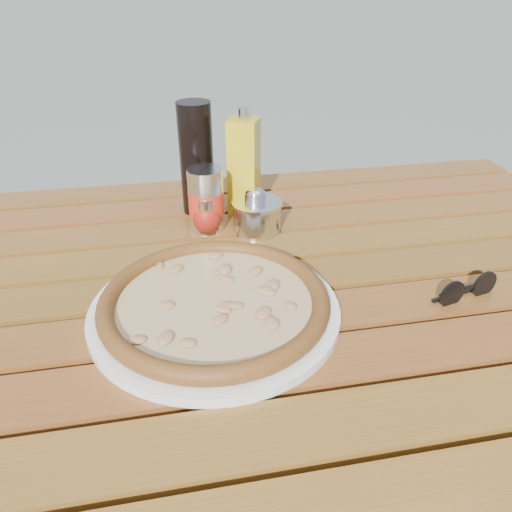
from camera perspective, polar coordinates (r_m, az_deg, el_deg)
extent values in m
cube|color=#3A1E0D|center=(1.55, 21.13, -4.67)|extent=(0.06, 0.06, 0.70)
cube|color=#381D0C|center=(0.84, 0.26, -5.42)|extent=(1.36, 0.86, 0.04)
cube|color=#58350F|center=(0.60, 6.28, -19.59)|extent=(1.40, 0.09, 0.03)
cube|color=#56290F|center=(0.66, 3.75, -13.04)|extent=(1.40, 0.09, 0.03)
cube|color=#542B0E|center=(0.74, 1.81, -7.73)|extent=(1.40, 0.09, 0.03)
cube|color=#512F0E|center=(0.82, 0.27, -3.42)|extent=(1.40, 0.09, 0.03)
cube|color=#53320E|center=(0.90, -0.98, 0.09)|extent=(1.40, 0.09, 0.03)
cube|color=#572E0F|center=(0.99, -2.01, 3.00)|extent=(1.40, 0.09, 0.03)
cube|color=#5B2A10|center=(1.08, -2.87, 5.43)|extent=(1.40, 0.09, 0.03)
cube|color=#532C0E|center=(1.17, -3.61, 7.47)|extent=(1.40, 0.09, 0.03)
cylinder|color=white|center=(0.73, -4.72, -6.17)|extent=(0.47, 0.47, 0.01)
cylinder|color=beige|center=(0.72, -4.76, -5.41)|extent=(0.39, 0.39, 0.01)
torus|color=black|center=(0.72, -4.77, -5.08)|extent=(0.42, 0.42, 0.03)
ellipsoid|color=#B32314|center=(0.94, -5.63, 4.38)|extent=(0.07, 0.07, 0.06)
cylinder|color=white|center=(0.92, -5.73, 6.21)|extent=(0.05, 0.05, 0.02)
ellipsoid|color=silver|center=(0.92, -5.76, 6.72)|extent=(0.05, 0.05, 0.02)
ellipsoid|color=#3C411A|center=(0.95, -0.09, 4.93)|extent=(0.07, 0.07, 0.06)
cylinder|color=silver|center=(0.94, -0.10, 6.75)|extent=(0.05, 0.05, 0.02)
ellipsoid|color=white|center=(0.94, -0.10, 7.25)|extent=(0.04, 0.04, 0.02)
cylinder|color=black|center=(1.00, -6.81, 10.98)|extent=(0.07, 0.07, 0.22)
cylinder|color=silver|center=(0.94, -5.71, 6.44)|extent=(0.09, 0.09, 0.12)
cylinder|color=red|center=(0.94, -5.69, 6.16)|extent=(0.09, 0.09, 0.04)
cube|color=gold|center=(0.99, -1.38, 10.10)|extent=(0.07, 0.07, 0.19)
cylinder|color=silver|center=(0.96, -1.45, 15.97)|extent=(0.03, 0.03, 0.02)
cylinder|color=silver|center=(0.94, 0.10, 4.46)|extent=(0.11, 0.11, 0.05)
cylinder|color=white|center=(0.93, 0.10, 6.06)|extent=(0.12, 0.12, 0.01)
sphere|color=silver|center=(0.93, 0.10, 6.51)|extent=(0.02, 0.02, 0.01)
cylinder|color=black|center=(0.79, 21.50, -4.08)|extent=(0.04, 0.01, 0.04)
cylinder|color=black|center=(0.84, 24.66, -2.96)|extent=(0.04, 0.01, 0.04)
cube|color=black|center=(0.81, 23.18, -3.27)|extent=(0.02, 0.01, 0.00)
cube|color=black|center=(0.82, 21.87, -4.08)|extent=(0.09, 0.03, 0.00)
cube|color=black|center=(0.84, 22.57, -3.52)|extent=(0.09, 0.03, 0.00)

